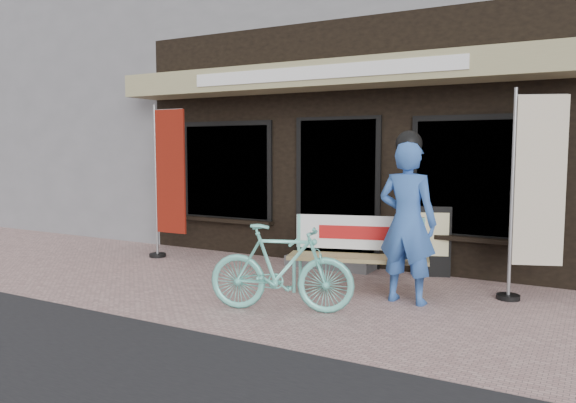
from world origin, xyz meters
The scene contains 9 objects.
ground centered at (0.00, 0.00, 0.00)m, with size 70.00×70.00×0.00m, color tan.
storefront centered at (0.00, 4.96, 2.99)m, with size 7.00×6.77×6.00m.
neighbor_left_near centered at (-8.50, 5.50, 3.20)m, with size 10.00×7.00×6.40m, color slate.
bench centered at (0.86, 0.70, 0.53)m, with size 1.73×0.88×0.91m.
person centered at (1.54, 0.47, 0.95)m, with size 0.69×0.48×1.93m.
bicycle centered at (0.47, -0.52, 0.47)m, with size 0.44×1.56×0.94m, color #6AD0BE.
nobori_red centered at (-2.50, 1.12, 1.25)m, with size 0.71×0.27×2.41m.
nobori_cream centered at (2.76, 1.25, 1.25)m, with size 0.71×0.39×2.41m.
menu_stand centered at (1.46, 1.88, 0.49)m, with size 0.48×0.26×0.96m.
Camera 1 is at (3.40, -5.61, 1.75)m, focal length 35.00 mm.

